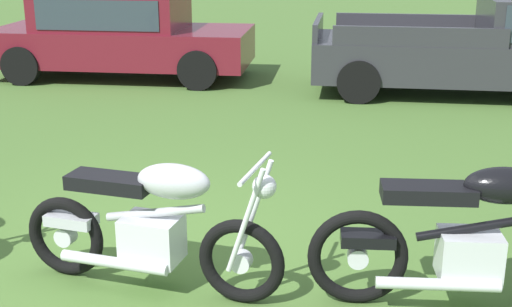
# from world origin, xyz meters

# --- Properties ---
(ground_plane) EXTENTS (120.00, 120.00, 0.00)m
(ground_plane) POSITION_xyz_m (0.00, 0.00, 0.00)
(ground_plane) COLOR #476B2D
(motorcycle_silver) EXTENTS (1.96, 0.64, 1.02)m
(motorcycle_silver) POSITION_xyz_m (0.12, -0.36, 0.48)
(motorcycle_silver) COLOR black
(motorcycle_silver) RESTS_ON ground
(motorcycle_black) EXTENTS (2.09, 0.72, 1.02)m
(motorcycle_black) POSITION_xyz_m (2.26, -0.15, 0.50)
(motorcycle_black) COLOR black
(motorcycle_black) RESTS_ON ground
(car_burgundy) EXTENTS (4.49, 2.16, 1.43)m
(car_burgundy) POSITION_xyz_m (-3.08, 6.63, 0.80)
(car_burgundy) COLOR maroon
(car_burgundy) RESTS_ON ground
(pickup_truck_charcoal) EXTENTS (5.04, 2.16, 1.49)m
(pickup_truck_charcoal) POSITION_xyz_m (3.06, 6.56, 0.75)
(pickup_truck_charcoal) COLOR #2D2D33
(pickup_truck_charcoal) RESTS_ON ground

